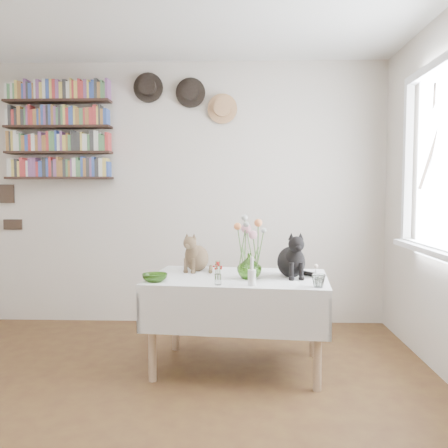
{
  "coord_description": "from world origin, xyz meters",
  "views": [
    {
      "loc": [
        0.63,
        -2.3,
        1.28
      ],
      "look_at": [
        0.51,
        0.94,
        1.05
      ],
      "focal_mm": 38.0,
      "sensor_mm": 36.0,
      "label": 1
    }
  ],
  "objects_px": {
    "black_cat": "(291,254)",
    "bookshelf_unit": "(58,131)",
    "dining_table": "(238,299)",
    "tabby_cat": "(197,251)",
    "flower_vase": "(249,266)"
  },
  "relations": [
    {
      "from": "black_cat",
      "to": "bookshelf_unit",
      "type": "height_order",
      "value": "bookshelf_unit"
    },
    {
      "from": "dining_table",
      "to": "tabby_cat",
      "type": "xyz_separation_m",
      "value": [
        -0.32,
        0.24,
        0.31
      ]
    },
    {
      "from": "bookshelf_unit",
      "to": "black_cat",
      "type": "bearing_deg",
      "value": -28.09
    },
    {
      "from": "tabby_cat",
      "to": "flower_vase",
      "type": "xyz_separation_m",
      "value": [
        0.4,
        -0.33,
        -0.06
      ]
    },
    {
      "from": "black_cat",
      "to": "bookshelf_unit",
      "type": "bearing_deg",
      "value": 141.85
    },
    {
      "from": "dining_table",
      "to": "tabby_cat",
      "type": "distance_m",
      "value": 0.51
    },
    {
      "from": "dining_table",
      "to": "tabby_cat",
      "type": "height_order",
      "value": "tabby_cat"
    },
    {
      "from": "bookshelf_unit",
      "to": "tabby_cat",
      "type": "bearing_deg",
      "value": -32.35
    },
    {
      "from": "tabby_cat",
      "to": "flower_vase",
      "type": "height_order",
      "value": "tabby_cat"
    },
    {
      "from": "black_cat",
      "to": "flower_vase",
      "type": "xyz_separation_m",
      "value": [
        -0.3,
        -0.1,
        -0.08
      ]
    },
    {
      "from": "tabby_cat",
      "to": "black_cat",
      "type": "height_order",
      "value": "black_cat"
    },
    {
      "from": "dining_table",
      "to": "flower_vase",
      "type": "bearing_deg",
      "value": -50.14
    },
    {
      "from": "black_cat",
      "to": "flower_vase",
      "type": "height_order",
      "value": "black_cat"
    },
    {
      "from": "tabby_cat",
      "to": "bookshelf_unit",
      "type": "height_order",
      "value": "bookshelf_unit"
    },
    {
      "from": "dining_table",
      "to": "flower_vase",
      "type": "relative_size",
      "value": 7.44
    }
  ]
}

